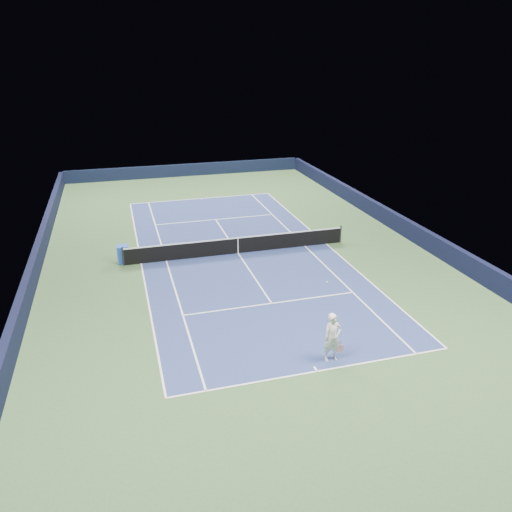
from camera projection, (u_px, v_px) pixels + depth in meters
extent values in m
plane|color=#34532D|center=(238.00, 253.00, 28.74)|extent=(40.00, 40.00, 0.00)
cube|color=black|center=(186.00, 170.00, 46.14)|extent=(22.00, 0.35, 1.10)
cube|color=black|center=(405.00, 227.00, 31.28)|extent=(0.35, 40.00, 1.10)
cube|color=black|center=(35.00, 265.00, 25.78)|extent=(0.35, 40.00, 1.10)
cube|color=navy|center=(238.00, 253.00, 28.74)|extent=(10.97, 23.77, 0.01)
cube|color=white|center=(201.00, 198.00, 39.29)|extent=(10.97, 0.08, 0.00)
cube|color=white|center=(317.00, 371.00, 18.18)|extent=(10.97, 0.08, 0.00)
cube|color=white|center=(326.00, 244.00, 30.13)|extent=(0.08, 23.77, 0.00)
cube|color=white|center=(141.00, 263.00, 27.34)|extent=(0.08, 23.77, 0.00)
cube|color=white|center=(305.00, 246.00, 29.78)|extent=(0.08, 23.77, 0.00)
cube|color=white|center=(166.00, 261.00, 27.69)|extent=(0.08, 23.77, 0.00)
cube|color=white|center=(216.00, 219.00, 34.42)|extent=(8.23, 0.08, 0.00)
cube|color=white|center=(272.00, 303.00, 23.05)|extent=(8.23, 0.08, 0.00)
cube|color=white|center=(238.00, 253.00, 28.74)|extent=(0.08, 12.80, 0.00)
cube|color=white|center=(202.00, 199.00, 39.16)|extent=(0.08, 0.30, 0.00)
cube|color=white|center=(316.00, 369.00, 18.32)|extent=(0.08, 0.30, 0.00)
cylinder|color=black|center=(123.00, 256.00, 26.91)|extent=(0.10, 0.10, 1.07)
cylinder|color=black|center=(340.00, 234.00, 30.16)|extent=(0.10, 0.10, 1.07)
cube|color=black|center=(238.00, 246.00, 28.57)|extent=(12.80, 0.03, 0.91)
cube|color=white|center=(238.00, 238.00, 28.38)|extent=(12.80, 0.04, 0.06)
cube|color=white|center=(238.00, 246.00, 28.57)|extent=(0.05, 0.04, 0.91)
cube|color=blue|center=(123.00, 254.00, 27.31)|extent=(0.61, 0.56, 0.99)
cube|color=silver|center=(128.00, 254.00, 27.40)|extent=(0.03, 0.44, 0.44)
imported|color=white|center=(332.00, 337.00, 18.52)|extent=(0.75, 0.53, 1.94)
cylinder|color=pink|center=(340.00, 343.00, 18.66)|extent=(0.03, 0.03, 0.32)
cylinder|color=black|center=(340.00, 349.00, 18.75)|extent=(0.32, 0.03, 0.32)
cylinder|color=pink|center=(340.00, 349.00, 18.75)|extent=(0.34, 0.03, 0.34)
sphere|color=yellow|center=(327.00, 282.00, 18.74)|extent=(0.07, 0.07, 0.07)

